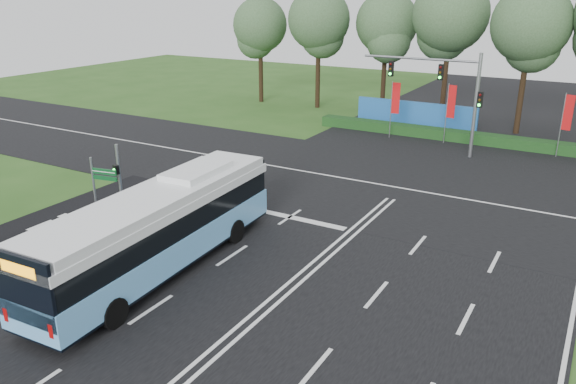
{
  "coord_description": "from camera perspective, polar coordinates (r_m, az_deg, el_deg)",
  "views": [
    {
      "loc": [
        9.64,
        -17.65,
        10.79
      ],
      "look_at": [
        -1.68,
        2.0,
        2.61
      ],
      "focal_mm": 35.0,
      "sensor_mm": 36.0,
      "label": 1
    }
  ],
  "objects": [
    {
      "name": "bike_path",
      "position": [
        28.64,
        -24.55,
        -4.13
      ],
      "size": [
        5.0,
        18.0,
        0.06
      ],
      "primitive_type": "cube",
      "color": "black",
      "rests_on": "ground"
    },
    {
      "name": "city_bus",
      "position": [
        22.95,
        -12.94,
        -3.65
      ],
      "size": [
        3.27,
        12.83,
        3.65
      ],
      "rotation": [
        0.0,
        0.0,
        0.05
      ],
      "color": "#66AFED",
      "rests_on": "ground"
    },
    {
      "name": "road_cross",
      "position": [
        32.98,
        11.28,
        0.39
      ],
      "size": [
        120.0,
        14.0,
        0.05
      ],
      "primitive_type": "cube",
      "color": "black",
      "rests_on": "ground"
    },
    {
      "name": "street_sign",
      "position": [
        27.56,
        -18.61,
        0.74
      ],
      "size": [
        1.36,
        0.33,
        3.54
      ],
      "rotation": [
        0.0,
        0.0,
        0.18
      ],
      "color": "gray",
      "rests_on": "ground"
    },
    {
      "name": "hedge",
      "position": [
        44.46,
        16.66,
        5.48
      ],
      "size": [
        22.0,
        1.2,
        0.8
      ],
      "primitive_type": "cube",
      "color": "#163D16",
      "rests_on": "ground"
    },
    {
      "name": "eucalyptus_row",
      "position": [
        49.0,
        19.51,
        15.83
      ],
      "size": [
        47.96,
        9.14,
        12.42
      ],
      "color": "black",
      "rests_on": "ground"
    },
    {
      "name": "road_main",
      "position": [
        22.81,
        1.17,
        -8.34
      ],
      "size": [
        20.0,
        120.0,
        0.04
      ],
      "primitive_type": "cube",
      "color": "black",
      "rests_on": "ground"
    },
    {
      "name": "pedestrian_signal",
      "position": [
        28.53,
        -16.78,
        1.24
      ],
      "size": [
        0.36,
        0.43,
        3.85
      ],
      "rotation": [
        0.0,
        0.0,
        -0.34
      ],
      "color": "gray",
      "rests_on": "ground"
    },
    {
      "name": "banner_flag_mid",
      "position": [
        42.91,
        16.14,
        8.48
      ],
      "size": [
        0.65,
        0.18,
        4.46
      ],
      "rotation": [
        0.0,
        0.0,
        -0.2
      ],
      "color": "gray",
      "rests_on": "ground"
    },
    {
      "name": "blue_hoarding",
      "position": [
        47.68,
        12.8,
        7.62
      ],
      "size": [
        10.0,
        0.3,
        2.2
      ],
      "primitive_type": "cube",
      "color": "#1E5AA5",
      "rests_on": "ground"
    },
    {
      "name": "banner_flag_left",
      "position": [
        43.69,
        10.77,
        9.03
      ],
      "size": [
        0.64,
        0.13,
        4.37
      ],
      "rotation": [
        0.0,
        0.0,
        0.13
      ],
      "color": "gray",
      "rests_on": "ground"
    },
    {
      "name": "kerb_strip",
      "position": [
        26.82,
        -21.5,
        -5.23
      ],
      "size": [
        0.25,
        18.0,
        0.12
      ],
      "primitive_type": "cube",
      "color": "gray",
      "rests_on": "ground"
    },
    {
      "name": "ground",
      "position": [
        22.82,
        1.17,
        -8.39
      ],
      "size": [
        120.0,
        120.0,
        0.0
      ],
      "primitive_type": "plane",
      "color": "#2B531B",
      "rests_on": "ground"
    },
    {
      "name": "banner_flag_right",
      "position": [
        41.92,
        26.42,
        6.91
      ],
      "size": [
        0.64,
        0.21,
        4.42
      ],
      "rotation": [
        0.0,
        0.0,
        -0.25
      ],
      "color": "gray",
      "rests_on": "ground"
    },
    {
      "name": "traffic_light_gantry",
      "position": [
        39.77,
        16.13,
        10.21
      ],
      "size": [
        8.41,
        0.28,
        7.0
      ],
      "color": "gray",
      "rests_on": "ground"
    }
  ]
}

